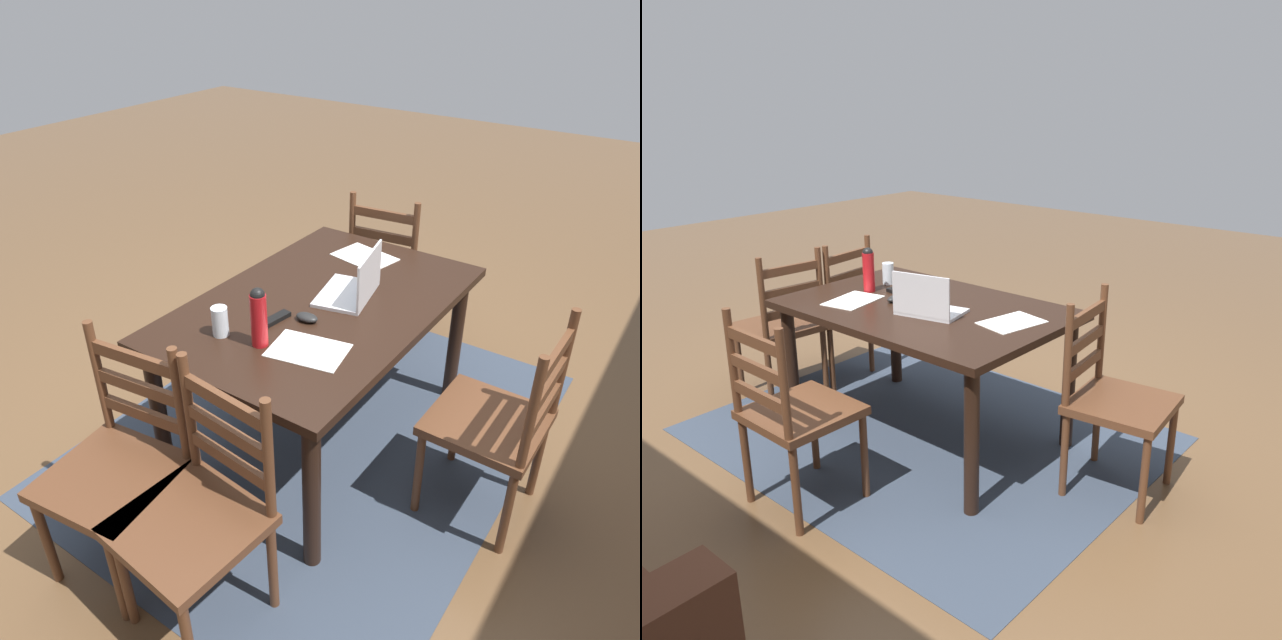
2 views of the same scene
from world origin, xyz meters
The scene contains 14 objects.
ground_plane centered at (0.00, 0.00, 0.00)m, with size 14.00×14.00×0.00m, color brown.
area_rug centered at (0.00, 0.00, 0.00)m, with size 2.37×1.87×0.01m, color #333D4C.
dining_table centered at (0.00, 0.00, 0.66)m, with size 1.47×0.97×0.75m.
chair_left_near centered at (-1.02, -0.19, 0.46)m, with size 0.49×0.49×0.95m.
chair_far_head centered at (0.00, 0.85, 0.46)m, with size 0.44×0.44×0.95m.
chair_right_far centered at (1.02, 0.20, 0.46)m, with size 0.48×0.48×0.95m.
chair_right_near centered at (1.02, -0.20, 0.46)m, with size 0.49×0.49×0.95m.
laptop centered at (-0.12, 0.11, 0.81)m, with size 0.36×0.29×0.23m.
water_bottle centered at (0.43, 0.00, 0.88)m, with size 0.07×0.07×0.25m.
drinking_glass centered at (0.46, -0.18, 0.82)m, with size 0.07×0.07×0.12m, color silver.
computer_mouse centered at (0.18, 0.05, 0.77)m, with size 0.06×0.10×0.03m, color black.
tv_remote centered at (0.26, -0.06, 0.76)m, with size 0.04×0.17×0.02m, color black.
paper_stack_left centered at (-0.51, -0.08, 0.76)m, with size 0.21×0.30×0.00m, color white.
paper_stack_right centered at (0.36, 0.18, 0.76)m, with size 0.21×0.30×0.00m, color white.
Camera 1 is at (1.96, 1.34, 2.07)m, focal length 34.31 mm.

